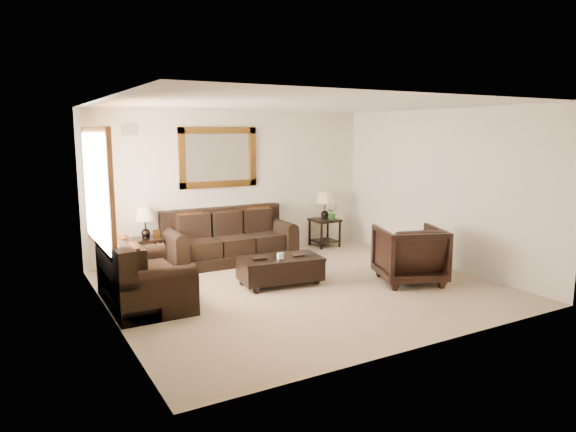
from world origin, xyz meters
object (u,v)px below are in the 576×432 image
sofa (229,242)px  end_table_left (146,228)px  loveseat (140,280)px  armchair (410,252)px  end_table_right (325,210)px  coffee_table (280,267)px

sofa → end_table_left: 1.50m
loveseat → end_table_left: 1.90m
end_table_left → loveseat: bearing=-106.8°
sofa → loveseat: bearing=-140.8°
sofa → loveseat: 2.56m
loveseat → armchair: armchair is taller
end_table_right → coffee_table: bearing=-137.5°
end_table_right → sofa: bearing=-175.9°
sofa → end_table_right: size_ratio=2.02×
sofa → armchair: size_ratio=2.37×
end_table_right → armchair: bearing=-95.4°
sofa → coffee_table: 1.74m
armchair → end_table_left: bearing=-18.5°
end_table_left → end_table_right: size_ratio=0.95×
sofa → end_table_right: 2.22m
sofa → loveseat: sofa is taller
sofa → armchair: (1.91, -2.62, 0.14)m
end_table_left → end_table_right: bearing=-0.2°
sofa → end_table_right: (2.17, 0.15, 0.40)m
loveseat → end_table_right: bearing=-66.9°
end_table_left → armchair: (3.36, -2.78, -0.22)m
sofa → coffee_table: bearing=-86.5°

